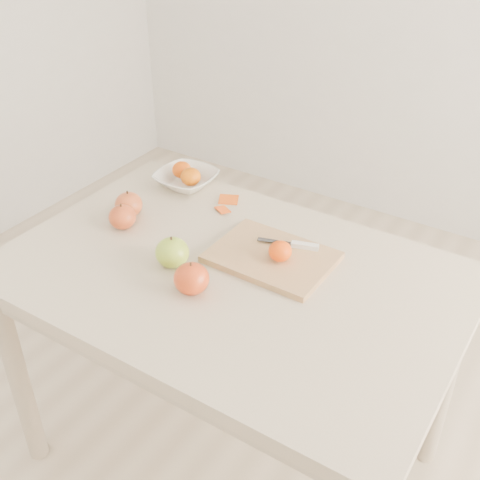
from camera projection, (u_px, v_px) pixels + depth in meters
The scene contains 14 objects.
ground at pixel (232, 454), 1.99m from camera, with size 3.50×3.50×0.00m, color #C6B293.
table at pixel (230, 300), 1.63m from camera, with size 1.20×0.80×0.75m.
cutting_board at pixel (272, 257), 1.61m from camera, with size 0.32×0.23×0.02m, color tan.
board_tangerine at pixel (280, 251), 1.57m from camera, with size 0.06×0.06×0.05m, color #E13D07.
fruit_bowl at pixel (186, 179), 1.96m from camera, with size 0.19×0.19×0.05m, color white.
bowl_tangerine_near at pixel (182, 170), 1.96m from camera, with size 0.06×0.06×0.06m, color orange.
bowl_tangerine_far at pixel (191, 177), 1.92m from camera, with size 0.07×0.07×0.06m, color orange.
orange_peel_a at pixel (229, 201), 1.88m from camera, with size 0.06×0.04×0.00m, color #D9500F.
orange_peel_b at pixel (223, 210), 1.83m from camera, with size 0.04×0.04×0.00m, color #D94A0F.
paring_knife at pixel (300, 245), 1.63m from camera, with size 0.17×0.07×0.01m.
apple_green at pixel (172, 252), 1.58m from camera, with size 0.09×0.09×0.08m, color olive.
apple_red_c at pixel (191, 279), 1.48m from camera, with size 0.09×0.09×0.08m, color #8F0B07.
apple_red_a at pixel (129, 204), 1.79m from camera, with size 0.08×0.08×0.07m, color maroon.
apple_red_b at pixel (122, 217), 1.74m from camera, with size 0.08×0.08×0.07m, color #961208.
Camera 1 is at (0.71, -1.05, 1.68)m, focal length 45.00 mm.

